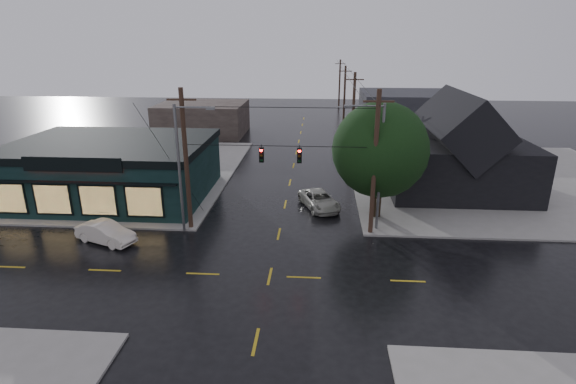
# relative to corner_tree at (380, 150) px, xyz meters

# --- Properties ---
(ground_plane) EXTENTS (160.00, 160.00, 0.00)m
(ground_plane) POSITION_rel_corner_tree_xyz_m (-7.24, -9.64, -5.39)
(ground_plane) COLOR black
(sidewalk_nw) EXTENTS (28.00, 28.00, 0.15)m
(sidewalk_nw) POSITION_rel_corner_tree_xyz_m (-27.24, 10.36, -5.31)
(sidewalk_nw) COLOR gray
(sidewalk_nw) RESTS_ON ground
(sidewalk_ne) EXTENTS (28.00, 28.00, 0.15)m
(sidewalk_ne) POSITION_rel_corner_tree_xyz_m (12.76, 10.36, -5.31)
(sidewalk_ne) COLOR gray
(sidewalk_ne) RESTS_ON ground
(pizza_shop) EXTENTS (16.30, 12.34, 4.90)m
(pizza_shop) POSITION_rel_corner_tree_xyz_m (-22.24, 3.30, -2.83)
(pizza_shop) COLOR black
(pizza_shop) RESTS_ON ground
(ne_building) EXTENTS (12.60, 11.60, 8.75)m
(ne_building) POSITION_rel_corner_tree_xyz_m (7.76, 7.36, -0.92)
(ne_building) COLOR black
(ne_building) RESTS_ON ground
(corner_tree) EXTENTS (7.14, 7.14, 8.83)m
(corner_tree) POSITION_rel_corner_tree_xyz_m (0.00, 0.00, 0.00)
(corner_tree) COLOR black
(corner_tree) RESTS_ON ground
(utility_pole_nw) EXTENTS (2.00, 0.32, 10.15)m
(utility_pole_nw) POSITION_rel_corner_tree_xyz_m (-13.74, -3.14, -5.39)
(utility_pole_nw) COLOR black
(utility_pole_nw) RESTS_ON ground
(utility_pole_ne) EXTENTS (2.00, 0.32, 10.15)m
(utility_pole_ne) POSITION_rel_corner_tree_xyz_m (-0.74, -3.14, -5.39)
(utility_pole_ne) COLOR black
(utility_pole_ne) RESTS_ON ground
(utility_pole_far_a) EXTENTS (2.00, 0.32, 9.65)m
(utility_pole_far_a) POSITION_rel_corner_tree_xyz_m (-0.74, 18.36, -5.39)
(utility_pole_far_a) COLOR black
(utility_pole_far_a) RESTS_ON ground
(utility_pole_far_b) EXTENTS (2.00, 0.32, 9.15)m
(utility_pole_far_b) POSITION_rel_corner_tree_xyz_m (-0.74, 38.36, -5.39)
(utility_pole_far_b) COLOR black
(utility_pole_far_b) RESTS_ON ground
(utility_pole_far_c) EXTENTS (2.00, 0.32, 9.15)m
(utility_pole_far_c) POSITION_rel_corner_tree_xyz_m (-0.74, 58.36, -5.39)
(utility_pole_far_c) COLOR black
(utility_pole_far_c) RESTS_ON ground
(span_signal_assembly) EXTENTS (13.00, 0.48, 1.23)m
(span_signal_assembly) POSITION_rel_corner_tree_xyz_m (-7.14, -3.14, 0.31)
(span_signal_assembly) COLOR black
(span_signal_assembly) RESTS_ON ground
(streetlight_nw) EXTENTS (5.40, 0.30, 9.15)m
(streetlight_nw) POSITION_rel_corner_tree_xyz_m (-14.04, -3.84, -5.39)
(streetlight_nw) COLOR slate
(streetlight_nw) RESTS_ON ground
(streetlight_ne) EXTENTS (5.40, 0.30, 9.15)m
(streetlight_ne) POSITION_rel_corner_tree_xyz_m (-0.24, -2.44, -5.39)
(streetlight_ne) COLOR slate
(streetlight_ne) RESTS_ON ground
(bg_building_west) EXTENTS (12.00, 10.00, 4.40)m
(bg_building_west) POSITION_rel_corner_tree_xyz_m (-21.24, 30.36, -3.19)
(bg_building_west) COLOR #312623
(bg_building_west) RESTS_ON ground
(bg_building_east) EXTENTS (14.00, 12.00, 5.60)m
(bg_building_east) POSITION_rel_corner_tree_xyz_m (8.76, 35.36, -2.59)
(bg_building_east) COLOR #27282D
(bg_building_east) RESTS_ON ground
(sedan_cream) EXTENTS (4.58, 2.99, 1.43)m
(sedan_cream) POSITION_rel_corner_tree_xyz_m (-18.86, -5.84, -4.67)
(sedan_cream) COLOR silver
(sedan_cream) RESTS_ON ground
(suv_silver) EXTENTS (3.91, 5.38, 1.36)m
(suv_silver) POSITION_rel_corner_tree_xyz_m (-4.40, 1.72, -4.71)
(suv_silver) COLOR #A0A094
(suv_silver) RESTS_ON ground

